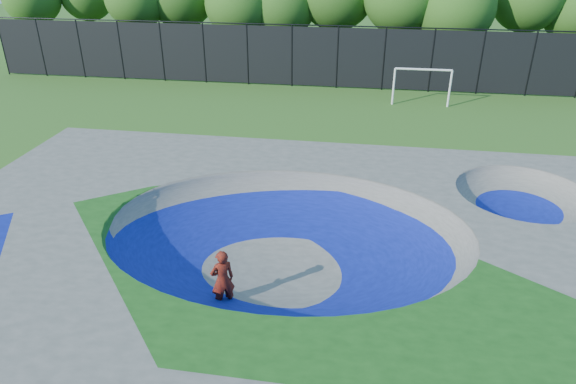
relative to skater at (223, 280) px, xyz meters
name	(u,v)px	position (x,y,z in m)	size (l,w,h in m)	color
ground	(286,268)	(1.39, 2.08, -0.91)	(120.00, 120.00, 0.00)	#2D5A19
skate_deck	(286,247)	(1.39, 2.08, -0.16)	(22.00, 14.00, 1.50)	gray
skater	(223,280)	(0.00, 0.00, 0.00)	(0.66, 0.44, 1.82)	red
skateboard	(224,306)	(0.00, 0.00, -0.88)	(0.78, 0.22, 0.05)	black
soccer_goal	(422,80)	(6.63, 19.91, 0.64)	(3.36, 0.12, 2.22)	white
fence	(337,56)	(1.39, 23.08, 1.19)	(48.09, 0.09, 4.04)	black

